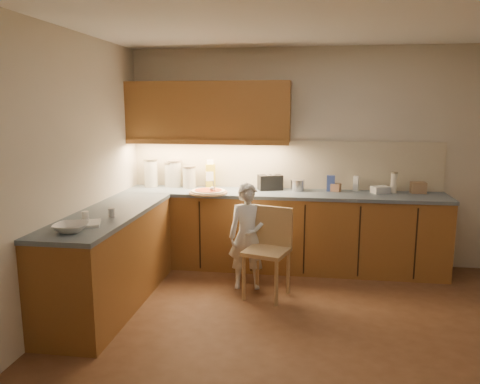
{
  "coord_description": "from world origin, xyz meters",
  "views": [
    {
      "loc": [
        -0.08,
        -3.71,
        1.91
      ],
      "look_at": [
        -0.8,
        1.2,
        1.0
      ],
      "focal_mm": 35.0,
      "sensor_mm": 36.0,
      "label": 1
    }
  ],
  "objects": [
    {
      "name": "room",
      "position": [
        0.0,
        0.0,
        1.68
      ],
      "size": [
        4.54,
        4.5,
        2.62
      ],
      "color": "#56341D",
      "rests_on": "ground"
    },
    {
      "name": "l_counter",
      "position": [
        -0.92,
        1.25,
        0.46
      ],
      "size": [
        3.77,
        2.62,
        0.92
      ],
      "color": "brown",
      "rests_on": "ground"
    },
    {
      "name": "backsplash",
      "position": [
        -0.38,
        1.99,
        1.21
      ],
      "size": [
        3.75,
        0.02,
        0.58
      ],
      "primitive_type": "cube",
      "color": "beige",
      "rests_on": "l_counter"
    },
    {
      "name": "upper_cabinets",
      "position": [
        -1.27,
        1.82,
        1.85
      ],
      "size": [
        1.95,
        0.36,
        0.73
      ],
      "color": "brown",
      "rests_on": "ground"
    },
    {
      "name": "pizza_on_board",
      "position": [
        -1.21,
        1.49,
        0.94
      ],
      "size": [
        0.45,
        0.45,
        0.18
      ],
      "rotation": [
        0.0,
        0.0,
        0.26
      ],
      "color": "tan",
      "rests_on": "l_counter"
    },
    {
      "name": "child",
      "position": [
        -0.69,
        1.01,
        0.56
      ],
      "size": [
        0.45,
        0.33,
        1.13
      ],
      "primitive_type": "imported",
      "rotation": [
        0.0,
        0.0,
        0.14
      ],
      "color": "silver",
      "rests_on": "ground"
    },
    {
      "name": "wooden_chair",
      "position": [
        -0.45,
        0.85,
        0.52
      ],
      "size": [
        0.51,
        0.51,
        0.9
      ],
      "rotation": [
        0.0,
        0.0,
        -0.29
      ],
      "color": "tan",
      "rests_on": "ground"
    },
    {
      "name": "mixing_bowl",
      "position": [
        -1.95,
        -0.31,
        0.95
      ],
      "size": [
        0.29,
        0.29,
        0.07
      ],
      "primitive_type": "imported",
      "rotation": [
        0.0,
        0.0,
        0.09
      ],
      "color": "white",
      "rests_on": "l_counter"
    },
    {
      "name": "canister_a",
      "position": [
        -2.02,
        1.83,
        1.1
      ],
      "size": [
        0.17,
        0.17,
        0.35
      ],
      "rotation": [
        0.0,
        0.0,
        0.24
      ],
      "color": "white",
      "rests_on": "l_counter"
    },
    {
      "name": "canister_b",
      "position": [
        -1.77,
        1.89,
        1.08
      ],
      "size": [
        0.18,
        0.18,
        0.31
      ],
      "rotation": [
        0.0,
        0.0,
        -0.38
      ],
      "color": "silver",
      "rests_on": "l_counter"
    },
    {
      "name": "canister_c",
      "position": [
        -1.72,
        1.88,
        1.09
      ],
      "size": [
        0.18,
        0.18,
        0.33
      ],
      "rotation": [
        0.0,
        0.0,
        0.08
      ],
      "color": "beige",
      "rests_on": "l_counter"
    },
    {
      "name": "canister_d",
      "position": [
        -1.53,
        1.83,
        1.06
      ],
      "size": [
        0.17,
        0.17,
        0.27
      ],
      "rotation": [
        0.0,
        0.0,
        0.31
      ],
      "color": "beige",
      "rests_on": "l_counter"
    },
    {
      "name": "oil_jug",
      "position": [
        -1.27,
        1.88,
        1.08
      ],
      "size": [
        0.14,
        0.12,
        0.34
      ],
      "rotation": [
        0.0,
        0.0,
        0.32
      ],
      "color": "gold",
      "rests_on": "l_counter"
    },
    {
      "name": "toaster",
      "position": [
        -0.53,
        1.83,
        1.01
      ],
      "size": [
        0.32,
        0.25,
        0.18
      ],
      "rotation": [
        0.0,
        0.0,
        0.36
      ],
      "color": "black",
      "rests_on": "l_counter"
    },
    {
      "name": "steel_pot",
      "position": [
        -0.2,
        1.82,
        0.99
      ],
      "size": [
        0.17,
        0.17,
        0.13
      ],
      "color": "silver",
      "rests_on": "l_counter"
    },
    {
      "name": "blue_box",
      "position": [
        0.19,
        1.85,
        1.01
      ],
      "size": [
        0.1,
        0.07,
        0.19
      ],
      "primitive_type": "cube",
      "rotation": [
        0.0,
        0.0,
        -0.06
      ],
      "color": "#33499A",
      "rests_on": "l_counter"
    },
    {
      "name": "card_box_a",
      "position": [
        0.24,
        1.84,
        0.97
      ],
      "size": [
        0.15,
        0.13,
        0.09
      ],
      "primitive_type": "cube",
      "rotation": [
        0.0,
        0.0,
        -0.34
      ],
      "color": "#9E7355",
      "rests_on": "l_counter"
    },
    {
      "name": "white_bottle",
      "position": [
        0.49,
        1.91,
        1.01
      ],
      "size": [
        0.07,
        0.07,
        0.18
      ],
      "primitive_type": "cube",
      "rotation": [
        0.0,
        0.0,
        -0.28
      ],
      "color": "white",
      "rests_on": "l_counter"
    },
    {
      "name": "flat_pack",
      "position": [
        0.76,
        1.81,
        0.96
      ],
      "size": [
        0.23,
        0.2,
        0.08
      ],
      "primitive_type": "cube",
      "rotation": [
        0.0,
        0.0,
        0.42
      ],
      "color": "silver",
      "rests_on": "l_counter"
    },
    {
      "name": "tall_jar",
      "position": [
        0.91,
        1.84,
        1.04
      ],
      "size": [
        0.08,
        0.08,
        0.24
      ],
      "rotation": [
        0.0,
        0.0,
        0.23
      ],
      "color": "white",
      "rests_on": "l_counter"
    },
    {
      "name": "card_box_b",
      "position": [
        1.19,
        1.86,
        0.98
      ],
      "size": [
        0.17,
        0.13,
        0.13
      ],
      "primitive_type": "cube",
      "rotation": [
        0.0,
        0.0,
        0.02
      ],
      "color": "#A47E58",
      "rests_on": "l_counter"
    },
    {
      "name": "dough_cloth",
      "position": [
        -1.97,
        -0.11,
        0.93
      ],
      "size": [
        0.37,
        0.34,
        0.02
      ],
      "primitive_type": "cube",
      "rotation": [
        0.0,
        0.0,
        0.38
      ],
      "color": "silver",
      "rests_on": "l_counter"
    },
    {
      "name": "spice_jar_a",
      "position": [
        -2.01,
        0.07,
        0.96
      ],
      "size": [
        0.06,
        0.06,
        0.08
      ],
      "primitive_type": "cylinder",
      "rotation": [
        0.0,
        0.0,
        0.03
      ],
      "color": "silver",
      "rests_on": "l_counter"
    },
    {
      "name": "spice_jar_b",
      "position": [
        -1.84,
        0.23,
        0.96
      ],
      "size": [
        0.07,
        0.07,
        0.08
      ],
      "primitive_type": "cylinder",
      "rotation": [
        0.0,
        0.0,
        -0.28
      ],
      "color": "silver",
      "rests_on": "l_counter"
    }
  ]
}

